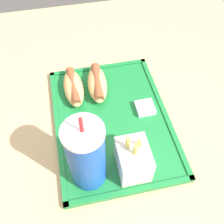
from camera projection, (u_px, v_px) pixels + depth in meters
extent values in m
plane|color=#4C4742|center=(113.00, 202.00, 1.31)|extent=(8.00, 8.00, 0.00)
cube|color=tan|center=(114.00, 169.00, 1.00)|extent=(1.05, 1.05, 0.76)
cube|color=#197233|center=(112.00, 120.00, 0.67)|extent=(0.39, 0.29, 0.01)
cube|color=#197233|center=(163.00, 110.00, 0.68)|extent=(0.39, 0.01, 0.00)
cube|color=#197233|center=(58.00, 128.00, 0.65)|extent=(0.39, 0.01, 0.00)
cube|color=#197233|center=(131.00, 191.00, 0.55)|extent=(0.01, 0.29, 0.00)
cube|color=#197233|center=(98.00, 67.00, 0.78)|extent=(0.01, 0.29, 0.00)
cylinder|color=#194CA5|center=(87.00, 157.00, 0.51)|extent=(0.07, 0.07, 0.17)
cylinder|color=silver|center=(82.00, 132.00, 0.44)|extent=(0.08, 0.08, 0.01)
cylinder|color=red|center=(81.00, 125.00, 0.42)|extent=(0.01, 0.01, 0.03)
ellipsoid|color=tan|center=(73.00, 88.00, 0.70)|extent=(0.13, 0.05, 0.04)
cylinder|color=brown|center=(73.00, 85.00, 0.70)|extent=(0.12, 0.03, 0.02)
ellipsoid|color=tan|center=(97.00, 84.00, 0.71)|extent=(0.14, 0.06, 0.04)
cylinder|color=brown|center=(97.00, 82.00, 0.70)|extent=(0.12, 0.04, 0.02)
cube|color=silver|center=(134.00, 160.00, 0.55)|extent=(0.08, 0.07, 0.08)
cylinder|color=#E5C14C|center=(128.00, 147.00, 0.53)|extent=(0.01, 0.01, 0.07)
cylinder|color=#E5C14C|center=(139.00, 148.00, 0.54)|extent=(0.02, 0.02, 0.06)
cylinder|color=#E5C14C|center=(137.00, 154.00, 0.53)|extent=(0.01, 0.01, 0.07)
cube|color=silver|center=(145.00, 108.00, 0.68)|extent=(0.05, 0.05, 0.01)
cube|color=white|center=(145.00, 106.00, 0.67)|extent=(0.04, 0.04, 0.00)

